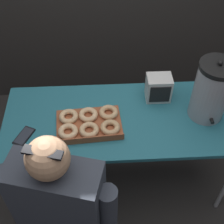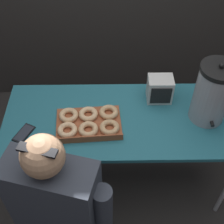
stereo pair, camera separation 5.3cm
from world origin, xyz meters
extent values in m
plane|color=#2D2B28|center=(0.00, 0.00, 0.00)|extent=(12.00, 12.00, 0.00)
cube|color=#236675|center=(0.00, 0.00, 0.73)|extent=(1.54, 0.66, 0.03)
cylinder|color=#ADADB2|center=(-0.73, -0.28, 0.36)|extent=(0.03, 0.03, 0.72)
cylinder|color=#ADADB2|center=(-0.73, 0.28, 0.36)|extent=(0.03, 0.03, 0.72)
cylinder|color=#ADADB2|center=(0.73, 0.28, 0.36)|extent=(0.03, 0.03, 0.72)
cube|color=brown|center=(-0.21, -0.05, 0.76)|extent=(0.43, 0.31, 0.02)
cube|color=brown|center=(-0.20, -0.19, 0.78)|extent=(0.41, 0.04, 0.04)
torus|color=#E8BA87|center=(-0.34, -0.12, 0.78)|extent=(0.17, 0.17, 0.03)
torus|color=#DAAC79|center=(-0.21, -0.12, 0.78)|extent=(0.16, 0.16, 0.03)
torus|color=tan|center=(-0.08, -0.11, 0.78)|extent=(0.15, 0.15, 0.03)
torus|color=#DEB07D|center=(-0.34, 0.00, 0.78)|extent=(0.15, 0.15, 0.03)
torus|color=#E4B683|center=(-0.22, 0.01, 0.78)|extent=(0.17, 0.17, 0.03)
torus|color=tan|center=(-0.09, 0.02, 0.78)|extent=(0.14, 0.14, 0.03)
cylinder|color=#939399|center=(0.55, 0.01, 0.94)|extent=(0.22, 0.22, 0.38)
cylinder|color=black|center=(0.55, 0.01, 1.14)|extent=(0.23, 0.23, 0.03)
sphere|color=black|center=(0.55, 0.01, 1.17)|extent=(0.03, 0.03, 0.03)
cylinder|color=black|center=(0.55, -0.11, 0.82)|extent=(0.02, 0.06, 0.02)
cube|color=black|center=(-0.62, -0.12, 0.75)|extent=(0.13, 0.17, 0.01)
cube|color=#2D333D|center=(-0.62, -0.12, 0.76)|extent=(0.11, 0.15, 0.00)
cube|color=silver|center=(0.26, 0.18, 0.84)|extent=(0.17, 0.13, 0.18)
cube|color=black|center=(0.26, 0.11, 0.84)|extent=(0.14, 0.01, 0.13)
cube|color=#333842|center=(-0.37, -0.57, 0.74)|extent=(0.50, 0.32, 0.63)
sphere|color=tan|center=(-0.37, -0.57, 1.15)|extent=(0.20, 0.20, 0.20)
cube|color=black|center=(-0.38, -0.60, 1.23)|extent=(0.18, 0.09, 0.01)
cylinder|color=#333842|center=(-0.12, -0.64, 0.70)|extent=(0.10, 0.10, 0.50)
cylinder|color=#333842|center=(-0.62, -0.50, 0.70)|extent=(0.10, 0.10, 0.50)
camera|label=1|loc=(-0.14, -1.35, 2.27)|focal=50.00mm
camera|label=2|loc=(-0.08, -1.35, 2.27)|focal=50.00mm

